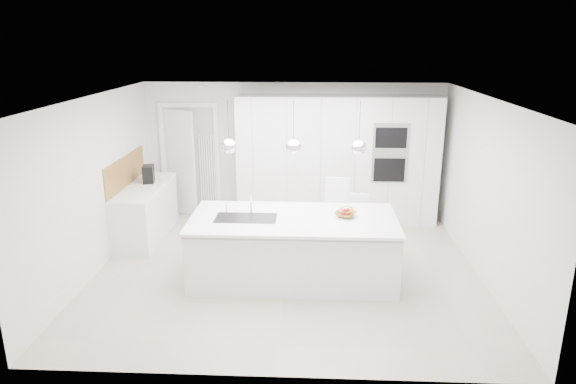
{
  "coord_description": "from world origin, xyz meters",
  "views": [
    {
      "loc": [
        0.34,
        -6.89,
        3.27
      ],
      "look_at": [
        0.0,
        0.3,
        1.1
      ],
      "focal_mm": 32.0,
      "sensor_mm": 36.0,
      "label": 1
    }
  ],
  "objects_px": {
    "island_base": "(293,251)",
    "bar_stool_left": "(337,218)",
    "espresso_machine": "(149,174)",
    "bar_stool_right": "(359,227)",
    "fruit_bowl": "(346,214)"
  },
  "relations": [
    {
      "from": "island_base",
      "to": "bar_stool_left",
      "type": "relative_size",
      "value": 2.34
    },
    {
      "from": "bar_stool_left",
      "to": "bar_stool_right",
      "type": "xyz_separation_m",
      "value": [
        0.34,
        -0.09,
        -0.11
      ]
    },
    {
      "from": "fruit_bowl",
      "to": "bar_stool_left",
      "type": "xyz_separation_m",
      "value": [
        -0.08,
        0.79,
        -0.34
      ]
    },
    {
      "from": "island_base",
      "to": "espresso_machine",
      "type": "height_order",
      "value": "espresso_machine"
    },
    {
      "from": "espresso_machine",
      "to": "bar_stool_left",
      "type": "relative_size",
      "value": 0.24
    },
    {
      "from": "espresso_machine",
      "to": "bar_stool_right",
      "type": "distance_m",
      "value": 3.66
    },
    {
      "from": "espresso_machine",
      "to": "fruit_bowl",
      "type": "bearing_deg",
      "value": -36.82
    },
    {
      "from": "espresso_machine",
      "to": "bar_stool_left",
      "type": "xyz_separation_m",
      "value": [
        3.17,
        -0.82,
        -0.45
      ]
    },
    {
      "from": "fruit_bowl",
      "to": "bar_stool_right",
      "type": "relative_size",
      "value": 0.29
    },
    {
      "from": "bar_stool_left",
      "to": "fruit_bowl",
      "type": "bearing_deg",
      "value": -85.96
    },
    {
      "from": "fruit_bowl",
      "to": "espresso_machine",
      "type": "relative_size",
      "value": 0.97
    },
    {
      "from": "island_base",
      "to": "fruit_bowl",
      "type": "height_order",
      "value": "fruit_bowl"
    },
    {
      "from": "island_base",
      "to": "bar_stool_right",
      "type": "relative_size",
      "value": 2.86
    },
    {
      "from": "island_base",
      "to": "espresso_machine",
      "type": "distance_m",
      "value": 3.12
    },
    {
      "from": "bar_stool_right",
      "to": "island_base",
      "type": "bearing_deg",
      "value": -128.86
    }
  ]
}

